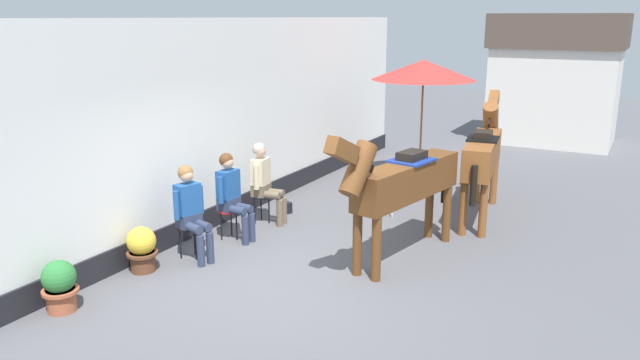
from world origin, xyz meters
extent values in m
plane|color=#56565B|center=(0.00, 3.00, 0.00)|extent=(40.00, 40.00, 0.00)
cube|color=white|center=(-2.55, 1.50, 1.70)|extent=(0.30, 14.00, 3.40)
cube|color=black|center=(-2.53, 1.50, 0.18)|extent=(0.34, 14.00, 0.36)
cube|color=silver|center=(1.40, 11.48, 1.30)|extent=(3.20, 2.40, 2.60)
cube|color=brown|center=(1.40, 11.48, 3.05)|extent=(3.40, 2.60, 0.90)
cylinder|color=black|center=(-1.84, -0.12, 0.46)|extent=(0.34, 0.34, 0.03)
cylinder|color=black|center=(-1.70, -0.16, 0.22)|extent=(0.02, 0.02, 0.45)
cylinder|color=black|center=(-1.87, 0.02, 0.22)|extent=(0.02, 0.02, 0.45)
cylinder|color=black|center=(-1.94, -0.22, 0.22)|extent=(0.02, 0.02, 0.45)
cube|color=#2D3851|center=(-1.84, -0.12, 0.58)|extent=(0.32, 0.37, 0.20)
cube|color=#1E4C8C|center=(-1.84, -0.12, 0.90)|extent=(0.31, 0.39, 0.44)
sphere|color=tan|center=(-1.84, -0.12, 1.25)|extent=(0.20, 0.20, 0.20)
sphere|color=olive|center=(-1.86, -0.12, 1.28)|extent=(0.22, 0.22, 0.22)
cylinder|color=#2D3851|center=(-1.63, -0.10, 0.53)|extent=(0.40, 0.23, 0.13)
cylinder|color=#2D3851|center=(-1.45, -0.15, 0.23)|extent=(0.11, 0.11, 0.46)
cylinder|color=#2D3851|center=(-1.68, -0.25, 0.53)|extent=(0.40, 0.23, 0.13)
cylinder|color=#2D3851|center=(-1.50, -0.30, 0.23)|extent=(0.11, 0.11, 0.46)
cylinder|color=#1E4C8C|center=(-1.76, 0.07, 0.85)|extent=(0.09, 0.09, 0.42)
cylinder|color=#1E4C8C|center=(-1.88, -0.32, 0.85)|extent=(0.09, 0.09, 0.42)
cylinder|color=red|center=(-1.81, 0.80, 0.46)|extent=(0.34, 0.34, 0.03)
cylinder|color=black|center=(-1.67, 0.79, 0.22)|extent=(0.02, 0.02, 0.45)
cylinder|color=black|center=(-1.87, 0.93, 0.22)|extent=(0.02, 0.02, 0.45)
cylinder|color=black|center=(-1.89, 0.69, 0.22)|extent=(0.02, 0.02, 0.45)
cube|color=#2D3851|center=(-1.81, 0.80, 0.58)|extent=(0.26, 0.34, 0.20)
cube|color=#1E4C8C|center=(-1.81, 0.80, 0.90)|extent=(0.24, 0.35, 0.44)
sphere|color=tan|center=(-1.81, 0.80, 1.25)|extent=(0.20, 0.20, 0.20)
sphere|color=#593319|center=(-1.83, 0.80, 1.28)|extent=(0.22, 0.22, 0.22)
cylinder|color=#2D3851|center=(-1.62, 0.87, 0.53)|extent=(0.39, 0.16, 0.13)
cylinder|color=#2D3851|center=(-1.43, 0.86, 0.23)|extent=(0.11, 0.11, 0.46)
cylinder|color=#2D3851|center=(-1.63, 0.71, 0.53)|extent=(0.39, 0.16, 0.13)
cylinder|color=#2D3851|center=(-1.44, 0.70, 0.23)|extent=(0.11, 0.11, 0.46)
cylinder|color=#1E4C8C|center=(-1.78, 1.00, 0.85)|extent=(0.09, 0.09, 0.42)
cylinder|color=#1E4C8C|center=(-1.81, 0.60, 0.85)|extent=(0.09, 0.09, 0.42)
cylinder|color=black|center=(-1.82, 1.72, 0.46)|extent=(0.34, 0.34, 0.03)
cylinder|color=black|center=(-1.68, 1.73, 0.22)|extent=(0.02, 0.02, 0.45)
cylinder|color=black|center=(-1.90, 1.83, 0.22)|extent=(0.02, 0.02, 0.45)
cylinder|color=black|center=(-1.87, 1.59, 0.22)|extent=(0.02, 0.02, 0.45)
cube|color=brown|center=(-1.82, 1.72, 0.58)|extent=(0.28, 0.35, 0.20)
cube|color=beige|center=(-1.82, 1.72, 0.90)|extent=(0.26, 0.36, 0.44)
sphere|color=tan|center=(-1.82, 1.72, 1.25)|extent=(0.20, 0.20, 0.20)
sphere|color=#B2A38E|center=(-1.84, 1.71, 1.28)|extent=(0.22, 0.22, 0.22)
cylinder|color=brown|center=(-1.64, 1.82, 0.53)|extent=(0.39, 0.18, 0.13)
cylinder|color=brown|center=(-1.45, 1.84, 0.23)|extent=(0.11, 0.11, 0.46)
cylinder|color=brown|center=(-1.62, 1.66, 0.53)|extent=(0.39, 0.18, 0.13)
cylinder|color=brown|center=(-1.43, 1.68, 0.23)|extent=(0.11, 0.11, 0.46)
cylinder|color=beige|center=(-1.82, 1.92, 0.85)|extent=(0.09, 0.09, 0.42)
cylinder|color=beige|center=(-1.77, 1.52, 0.85)|extent=(0.09, 0.09, 0.42)
cube|color=brown|center=(0.90, 1.42, 1.16)|extent=(0.85, 2.24, 0.52)
cylinder|color=brown|center=(0.87, 0.43, 0.45)|extent=(0.13, 0.13, 0.90)
cylinder|color=brown|center=(0.56, 0.48, 0.45)|extent=(0.13, 0.13, 0.90)
cylinder|color=brown|center=(1.23, 2.33, 0.45)|extent=(0.13, 0.13, 0.90)
cylinder|color=brown|center=(0.93, 2.39, 0.45)|extent=(0.13, 0.13, 0.90)
cylinder|color=brown|center=(0.67, 0.24, 1.55)|extent=(0.39, 0.67, 0.73)
cube|color=brown|center=(0.61, -0.10, 1.86)|extent=(0.28, 0.55, 0.40)
cube|color=black|center=(0.68, 0.26, 1.69)|extent=(0.16, 0.63, 0.48)
cylinder|color=black|center=(1.11, 2.54, 0.89)|extent=(0.12, 0.12, 0.65)
cube|color=navy|center=(0.92, 1.52, 1.44)|extent=(0.60, 0.68, 0.03)
cube|color=black|center=(0.92, 1.52, 1.51)|extent=(0.36, 0.48, 0.12)
cube|color=brown|center=(1.40, 3.70, 1.16)|extent=(0.75, 2.24, 0.52)
cylinder|color=brown|center=(1.10, 4.65, 0.45)|extent=(0.13, 0.13, 0.90)
cylinder|color=brown|center=(1.41, 4.69, 0.45)|extent=(0.13, 0.13, 0.90)
cylinder|color=brown|center=(1.38, 2.73, 0.45)|extent=(0.13, 0.13, 0.90)
cylinder|color=brown|center=(1.69, 2.77, 0.45)|extent=(0.13, 0.13, 0.90)
cylinder|color=brown|center=(1.22, 4.89, 1.55)|extent=(0.37, 0.66, 0.73)
cube|color=brown|center=(1.17, 5.23, 1.86)|extent=(0.25, 0.55, 0.40)
cube|color=black|center=(1.23, 4.87, 1.69)|extent=(0.13, 0.63, 0.48)
cylinder|color=black|center=(1.56, 2.57, 0.89)|extent=(0.11, 0.11, 0.65)
cube|color=black|center=(1.41, 3.60, 1.44)|extent=(0.58, 0.67, 0.03)
cube|color=black|center=(1.41, 3.60, 1.51)|extent=(0.34, 0.48, 0.12)
cylinder|color=#A85638|center=(-2.09, -2.18, 0.14)|extent=(0.34, 0.34, 0.28)
cylinder|color=#A85638|center=(-2.09, -2.18, 0.26)|extent=(0.43, 0.43, 0.04)
sphere|color=#2D7A38|center=(-2.09, -2.18, 0.44)|extent=(0.40, 0.40, 0.40)
cylinder|color=brown|center=(-2.10, -0.82, 0.14)|extent=(0.34, 0.34, 0.28)
cylinder|color=brown|center=(-2.10, -0.82, 0.26)|extent=(0.43, 0.43, 0.04)
sphere|color=gold|center=(-2.10, -0.82, 0.44)|extent=(0.40, 0.40, 0.40)
cylinder|color=black|center=(-0.30, 5.40, 0.03)|extent=(0.44, 0.44, 0.06)
cylinder|color=olive|center=(-0.30, 5.40, 1.10)|extent=(0.04, 0.04, 2.20)
cone|color=red|center=(-0.30, 5.40, 2.38)|extent=(2.10, 2.10, 0.40)
cylinder|color=white|center=(-0.07, 3.01, 0.45)|extent=(0.32, 0.32, 0.03)
cylinder|color=silver|center=(0.06, 3.01, 0.22)|extent=(0.02, 0.02, 0.43)
cylinder|color=silver|center=(-0.14, 3.12, 0.22)|extent=(0.02, 0.02, 0.43)
cylinder|color=silver|center=(-0.14, 2.90, 0.22)|extent=(0.02, 0.02, 0.43)
cube|color=black|center=(-1.76, 2.38, 0.10)|extent=(0.30, 0.21, 0.20)
camera|label=1|loc=(3.85, -6.63, 3.42)|focal=34.55mm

